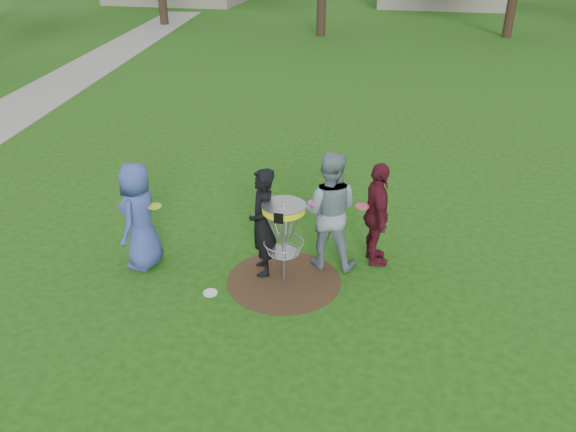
% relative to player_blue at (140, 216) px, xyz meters
% --- Properties ---
extents(ground, '(100.00, 100.00, 0.00)m').
position_rel_player_blue_xyz_m(ground, '(2.34, 0.01, -0.89)').
color(ground, '#19470F').
rests_on(ground, ground).
extents(dirt_patch, '(1.80, 1.80, 0.01)m').
position_rel_player_blue_xyz_m(dirt_patch, '(2.34, 0.01, -0.89)').
color(dirt_patch, '#47331E').
rests_on(dirt_patch, ground).
extents(concrete_path, '(7.75, 39.92, 0.02)m').
position_rel_player_blue_xyz_m(concrete_path, '(-7.66, 8.01, -0.88)').
color(concrete_path, '#9E9E99').
rests_on(concrete_path, ground).
extents(player_blue, '(0.60, 0.89, 1.79)m').
position_rel_player_blue_xyz_m(player_blue, '(0.00, 0.00, 0.00)').
color(player_blue, '#38489C').
rests_on(player_blue, ground).
extents(player_black, '(0.63, 0.76, 1.78)m').
position_rel_player_blue_xyz_m(player_black, '(1.96, 0.21, -0.00)').
color(player_black, black).
rests_on(player_black, ground).
extents(player_grey, '(0.97, 0.76, 1.97)m').
position_rel_player_blue_xyz_m(player_grey, '(2.92, 0.65, 0.09)').
color(player_grey, gray).
rests_on(player_grey, ground).
extents(player_maroon, '(0.69, 1.11, 1.75)m').
position_rel_player_blue_xyz_m(player_maroon, '(3.67, 0.88, -0.02)').
color(player_maroon, '#541322').
rests_on(player_maroon, ground).
extents(disc_on_grass, '(0.22, 0.22, 0.02)m').
position_rel_player_blue_xyz_m(disc_on_grass, '(1.32, -0.56, -0.88)').
color(disc_on_grass, white).
rests_on(disc_on_grass, ground).
extents(disc_golf_basket, '(0.66, 0.67, 1.38)m').
position_rel_player_blue_xyz_m(disc_golf_basket, '(2.34, 0.01, 0.13)').
color(disc_golf_basket, '#9EA0A5').
rests_on(disc_golf_basket, ground).
extents(held_discs, '(3.37, 0.95, 0.15)m').
position_rel_player_blue_xyz_m(held_discs, '(2.16, 0.31, 0.23)').
color(held_discs, '#B0D818').
rests_on(held_discs, ground).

